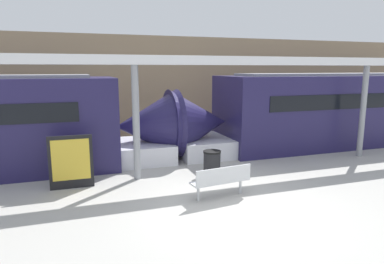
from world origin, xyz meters
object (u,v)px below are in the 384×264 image
bench_near (222,179)px  train_left (353,110)px  poster_board (71,162)px  trash_bin (212,163)px  support_column_near (136,123)px  support_column_far (363,112)px

bench_near → train_left: bearing=20.9°
train_left → poster_board: size_ratio=11.21×
trash_bin → support_column_near: bearing=169.3°
train_left → bench_near: (-8.56, -4.52, -1.00)m
support_column_near → support_column_far: size_ratio=1.00×
trash_bin → poster_board: size_ratio=0.52×
train_left → trash_bin: 8.55m
poster_board → trash_bin: bearing=-2.1°
bench_near → support_column_near: 3.22m
trash_bin → poster_board: (-4.26, 0.16, 0.38)m
train_left → poster_board: bearing=-168.7°
train_left → support_column_near: 10.62m
support_column_far → support_column_near: bearing=180.0°
support_column_far → train_left: bearing=53.4°
poster_board → support_column_far: size_ratio=0.44×
poster_board → support_column_near: 2.18m
trash_bin → support_column_near: size_ratio=0.23×
bench_near → support_column_far: 7.43m
trash_bin → support_column_far: size_ratio=0.23×
trash_bin → support_column_near: (-2.33, 0.44, 1.35)m
support_column_near → train_left: bearing=11.8°
bench_near → support_column_far: (6.94, 2.35, 1.23)m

